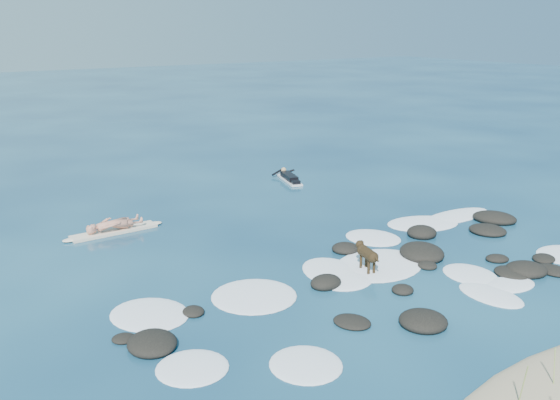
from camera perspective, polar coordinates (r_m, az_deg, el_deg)
ground at (r=17.77m, az=5.72°, el=-6.02°), size 160.00×160.00×0.00m
reef_rocks at (r=18.37m, az=13.68°, el=-5.36°), size 14.80×5.76×0.49m
breaking_foam at (r=17.65m, az=8.77°, el=-6.27°), size 14.78×7.32×0.12m
standing_surfer_rig at (r=20.85m, az=-15.06°, el=-0.95°), size 3.38×0.71×1.93m
paddling_surfer_rig at (r=26.99m, az=0.83°, el=2.07°), size 1.28×2.42×0.42m
dog at (r=17.28m, az=7.93°, el=-4.85°), size 0.49×1.26×0.81m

